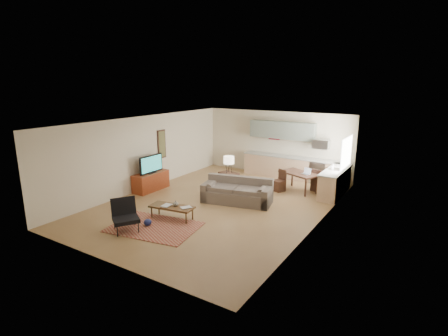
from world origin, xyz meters
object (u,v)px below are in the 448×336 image
Objects in this scene: tv_credenza at (151,181)px; dining_table at (299,182)px; coffee_table at (172,212)px; armchair at (126,216)px; console_table at (229,183)px; sofa at (237,191)px.

dining_table is (4.65, 2.78, 0.02)m from tv_credenza.
dining_table reaches higher than coffee_table.
coffee_table is at bearing 13.72° from armchair.
dining_table is (2.01, 1.61, -0.04)m from console_table.
coffee_table is at bearing -93.22° from dining_table.
tv_credenza is (-3.38, -0.48, -0.08)m from sofa.
coffee_table is 1.72× the size of console_table.
console_table is at bearing 124.37° from sofa.
sofa is at bearing 59.27° from coffee_table.
sofa is at bearing 8.06° from tv_credenza.
armchair is (-1.38, -3.54, 0.02)m from sofa.
sofa reaches higher than dining_table.
sofa is 1.71× the size of dining_table.
armchair is at bearing -118.26° from coffee_table.
sofa is at bearing 12.17° from armchair.
tv_credenza reaches higher than coffee_table.
armchair is at bearing -83.76° from console_table.
armchair reaches higher than dining_table.
dining_table is at bearing 55.70° from coffee_table.
dining_table is at bearing 53.54° from console_table.
armchair is at bearing -123.65° from sofa.
armchair is 1.12× the size of console_table.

